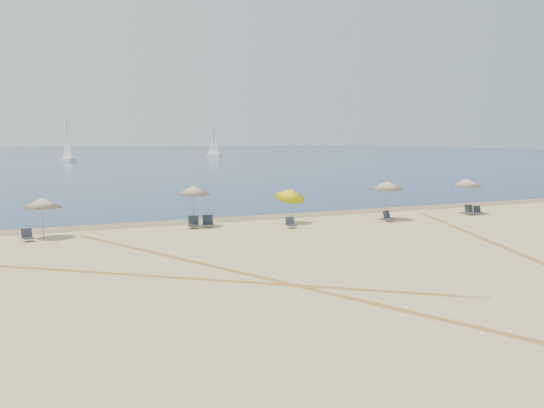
{
  "coord_description": "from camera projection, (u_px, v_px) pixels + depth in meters",
  "views": [
    {
      "loc": [
        -15.93,
        -13.2,
        5.19
      ],
      "look_at": [
        0.0,
        20.0,
        1.3
      ],
      "focal_mm": 40.69,
      "sensor_mm": 36.0,
      "label": 1
    }
  ],
  "objects": [
    {
      "name": "ocean",
      "position": [
        25.0,
        154.0,
        220.97
      ],
      "size": [
        500.0,
        500.0,
        0.0
      ],
      "primitive_type": "plane",
      "color": "#0C2151",
      "rests_on": "ground"
    },
    {
      "name": "wet_sand",
      "position": [
        246.0,
        218.0,
        40.75
      ],
      "size": [
        500.0,
        500.0,
        0.0
      ],
      "primitive_type": "plane",
      "color": "olive",
      "rests_on": "ground"
    },
    {
      "name": "umbrella_1",
      "position": [
        42.0,
        203.0,
        32.04
      ],
      "size": [
        1.99,
        1.99,
        2.24
      ],
      "color": "gray",
      "rests_on": "ground"
    },
    {
      "name": "umbrella_2",
      "position": [
        193.0,
        190.0,
        36.2
      ],
      "size": [
        2.02,
        2.02,
        2.54
      ],
      "color": "gray",
      "rests_on": "ground"
    },
    {
      "name": "umbrella_3",
      "position": [
        290.0,
        193.0,
        37.62
      ],
      "size": [
        1.9,
        1.97,
        2.46
      ],
      "color": "gray",
      "rests_on": "ground"
    },
    {
      "name": "umbrella_4",
      "position": [
        387.0,
        185.0,
        39.38
      ],
      "size": [
        2.26,
        2.26,
        2.58
      ],
      "color": "gray",
      "rests_on": "ground"
    },
    {
      "name": "umbrella_5",
      "position": [
        467.0,
        182.0,
        42.64
      ],
      "size": [
        2.11,
        2.11,
        2.54
      ],
      "color": "gray",
      "rests_on": "ground"
    },
    {
      "name": "chair_2",
      "position": [
        27.0,
        236.0,
        31.35
      ],
      "size": [
        0.65,
        0.72,
        0.65
      ],
      "rotation": [
        0.0,
        0.0,
        0.21
      ],
      "color": "#1C222B",
      "rests_on": "ground"
    },
    {
      "name": "chair_3",
      "position": [
        193.0,
        223.0,
        35.9
      ],
      "size": [
        0.8,
        0.87,
        0.73
      ],
      "rotation": [
        0.0,
        0.0,
        -0.34
      ],
      "color": "#1C222B",
      "rests_on": "ground"
    },
    {
      "name": "chair_4",
      "position": [
        208.0,
        222.0,
        36.31
      ],
      "size": [
        0.76,
        0.83,
        0.73
      ],
      "rotation": [
        0.0,
        0.0,
        -0.25
      ],
      "color": "#1C222B",
      "rests_on": "ground"
    },
    {
      "name": "chair_5",
      "position": [
        291.0,
        223.0,
        36.11
      ],
      "size": [
        0.59,
        0.67,
        0.64
      ],
      "rotation": [
        0.0,
        0.0,
        -0.11
      ],
      "color": "#1C222B",
      "rests_on": "ground"
    },
    {
      "name": "chair_6",
      "position": [
        388.0,
        217.0,
        38.85
      ],
      "size": [
        0.7,
        0.77,
        0.68
      ],
      "rotation": [
        0.0,
        0.0,
        0.23
      ],
      "color": "#1C222B",
      "rests_on": "ground"
    },
    {
      "name": "chair_7",
      "position": [
        470.0,
        211.0,
        42.15
      ],
      "size": [
        0.72,
        0.8,
        0.7
      ],
      "rotation": [
        0.0,
        0.0,
        -0.23
      ],
      "color": "#1C222B",
      "rests_on": "ground"
    },
    {
      "name": "chair_8",
      "position": [
        478.0,
        211.0,
        42.53
      ],
      "size": [
        0.66,
        0.71,
        0.6
      ],
      "rotation": [
        0.0,
        0.0,
        -0.33
      ],
      "color": "#1C222B",
      "rests_on": "ground"
    },
    {
      "name": "sailboat_0",
      "position": [
        67.0,
        148.0,
        145.24
      ],
      "size": [
        3.28,
        6.83,
        9.85
      ],
      "rotation": [
        0.0,
        0.0,
        0.25
      ],
      "color": "white",
      "rests_on": "ocean"
    },
    {
      "name": "sailboat_2",
      "position": [
        214.0,
        148.0,
        188.87
      ],
      "size": [
        3.95,
        5.58,
        8.33
      ],
      "rotation": [
        0.0,
        0.0,
        0.5
      ],
      "color": "white",
      "rests_on": "ocean"
    },
    {
      "name": "tire_tracks",
      "position": [
        300.0,
        264.0,
        25.77
      ],
      "size": [
        57.39,
        41.66,
        0.0
      ],
      "color": "tan",
      "rests_on": "ground"
    }
  ]
}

